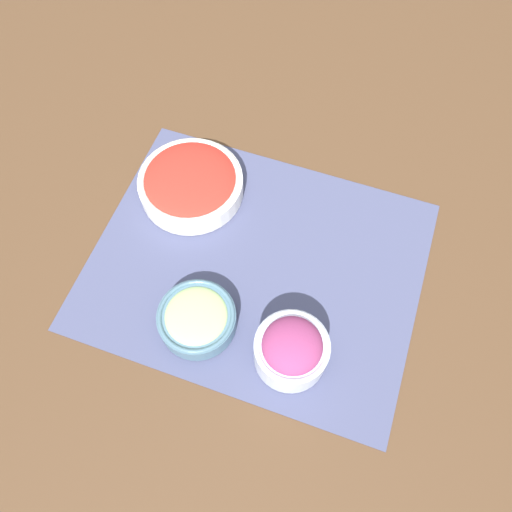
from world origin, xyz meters
The scene contains 5 objects.
ground_plane centered at (0.00, 0.00, 0.00)m, with size 3.00×3.00×0.00m, color #513823.
placemat centered at (0.00, 0.00, 0.00)m, with size 0.57×0.46×0.00m.
tomato_bowl centered at (-0.16, 0.10, 0.03)m, with size 0.19×0.19×0.06m.
cucumber_bowl centered at (-0.05, -0.14, 0.03)m, with size 0.13×0.13×0.05m.
onion_bowl centered at (0.11, -0.14, 0.05)m, with size 0.12×0.12×0.09m.
Camera 1 is at (0.13, -0.36, 0.79)m, focal length 35.00 mm.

